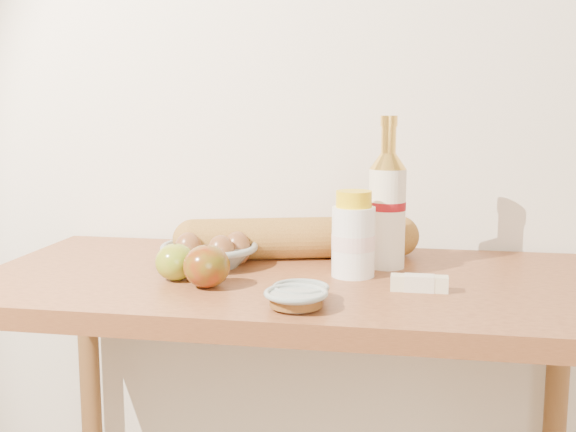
{
  "coord_description": "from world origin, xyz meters",
  "views": [
    {
      "loc": [
        0.24,
        -0.15,
        1.24
      ],
      "look_at": [
        0.0,
        1.15,
        1.02
      ],
      "focal_mm": 45.0,
      "sensor_mm": 36.0,
      "label": 1
    }
  ],
  "objects_px": {
    "egg_bowl": "(210,252)",
    "baguette": "(298,238)",
    "bourbon_bottle": "(387,207)",
    "cream_bottle": "(353,237)",
    "table": "(291,336)"
  },
  "relations": [
    {
      "from": "table",
      "to": "cream_bottle",
      "type": "height_order",
      "value": "cream_bottle"
    },
    {
      "from": "bourbon_bottle",
      "to": "cream_bottle",
      "type": "bearing_deg",
      "value": -125.74
    },
    {
      "from": "egg_bowl",
      "to": "baguette",
      "type": "xyz_separation_m",
      "value": [
        0.16,
        0.1,
        0.02
      ]
    },
    {
      "from": "table",
      "to": "baguette",
      "type": "bearing_deg",
      "value": 94.49
    },
    {
      "from": "egg_bowl",
      "to": "table",
      "type": "bearing_deg",
      "value": -15.78
    },
    {
      "from": "table",
      "to": "egg_bowl",
      "type": "xyz_separation_m",
      "value": [
        -0.17,
        0.05,
        0.15
      ]
    },
    {
      "from": "baguette",
      "to": "table",
      "type": "bearing_deg",
      "value": -101.56
    },
    {
      "from": "cream_bottle",
      "to": "egg_bowl",
      "type": "distance_m",
      "value": 0.3
    },
    {
      "from": "cream_bottle",
      "to": "egg_bowl",
      "type": "xyz_separation_m",
      "value": [
        -0.29,
        0.04,
        -0.05
      ]
    },
    {
      "from": "bourbon_bottle",
      "to": "cream_bottle",
      "type": "xyz_separation_m",
      "value": [
        -0.06,
        -0.08,
        -0.05
      ]
    },
    {
      "from": "bourbon_bottle",
      "to": "egg_bowl",
      "type": "bearing_deg",
      "value": -172.82
    },
    {
      "from": "table",
      "to": "cream_bottle",
      "type": "relative_size",
      "value": 7.3
    },
    {
      "from": "bourbon_bottle",
      "to": "egg_bowl",
      "type": "height_order",
      "value": "bourbon_bottle"
    },
    {
      "from": "table",
      "to": "egg_bowl",
      "type": "distance_m",
      "value": 0.24
    },
    {
      "from": "bourbon_bottle",
      "to": "cream_bottle",
      "type": "relative_size",
      "value": 1.85
    }
  ]
}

